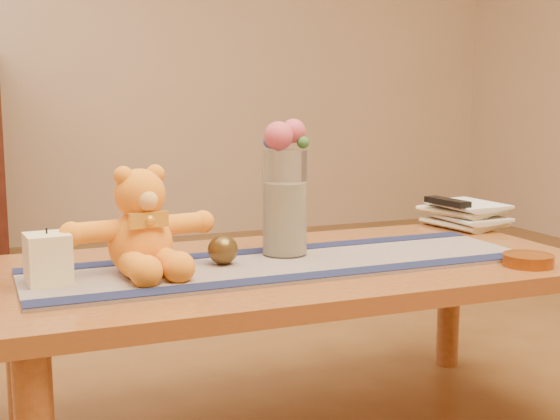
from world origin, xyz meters
name	(u,v)px	position (x,y,z in m)	size (l,w,h in m)	color
wall_back	(107,5)	(0.00, 2.75, 1.35)	(5.50, 5.50, 0.00)	tan
coffee_table_top	(299,270)	(0.00, 0.00, 0.43)	(1.40, 0.70, 0.04)	brown
table_leg_bl	(20,354)	(-0.64, 0.29, 0.21)	(0.07, 0.07, 0.41)	brown
table_leg_br	(449,302)	(0.64, 0.29, 0.21)	(0.07, 0.07, 0.41)	brown
persian_runner	(285,264)	(-0.05, -0.03, 0.45)	(1.20, 0.35, 0.01)	#1C204F
runner_border_near	(310,276)	(-0.05, -0.17, 0.46)	(1.20, 0.06, 0.00)	#13193B
runner_border_far	(262,250)	(-0.05, 0.12, 0.46)	(1.20, 0.06, 0.00)	#13193B
teddy_bear	(140,222)	(-0.38, 0.02, 0.57)	(0.33, 0.27, 0.22)	orange
pillar_candle	(48,259)	(-0.58, -0.02, 0.51)	(0.09, 0.09, 0.11)	#FBE7B9
candle_wick	(47,231)	(-0.58, -0.02, 0.57)	(0.00, 0.00, 0.01)	black
glass_vase	(285,203)	(-0.01, 0.06, 0.59)	(0.11, 0.11, 0.26)	silver
potpourri_fill	(285,218)	(-0.01, 0.06, 0.55)	(0.09, 0.09, 0.18)	beige
rose_left	(279,136)	(-0.03, 0.05, 0.75)	(0.07, 0.07, 0.07)	#C9475D
rose_right	(293,131)	(0.01, 0.06, 0.76)	(0.06, 0.06, 0.06)	#C9475D
blue_flower_back	(283,138)	(0.00, 0.09, 0.75)	(0.04, 0.04, 0.04)	#464F97
blue_flower_side	(270,141)	(-0.04, 0.08, 0.74)	(0.04, 0.04, 0.04)	#464F97
leaf_sprig	(303,143)	(0.03, 0.04, 0.74)	(0.03, 0.03, 0.03)	#33662D
bronze_ball	(223,250)	(-0.19, 0.01, 0.49)	(0.07, 0.07, 0.07)	#4C3819
book_bottom	(444,226)	(0.58, 0.24, 0.46)	(0.17, 0.22, 0.02)	beige
book_lower	(447,220)	(0.59, 0.24, 0.48)	(0.16, 0.22, 0.02)	beige
book_upper	(442,213)	(0.57, 0.24, 0.50)	(0.17, 0.22, 0.02)	beige
book_top	(446,207)	(0.58, 0.24, 0.52)	(0.16, 0.22, 0.02)	beige
tv_remote	(447,202)	(0.58, 0.23, 0.54)	(0.04, 0.16, 0.02)	black
amber_dish	(528,260)	(0.49, -0.24, 0.46)	(0.12, 0.12, 0.03)	#BF5914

